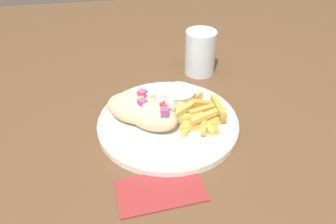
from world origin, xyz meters
name	(u,v)px	position (x,y,z in m)	size (l,w,h in m)	color
table	(177,140)	(0.00, 0.00, 0.68)	(1.54, 1.54, 0.74)	brown
napkin	(161,190)	(-0.06, -0.18, 0.74)	(0.14, 0.09, 0.00)	maroon
plate	(168,122)	(-0.02, -0.02, 0.75)	(0.28, 0.28, 0.02)	white
pita_sandwich_near	(152,115)	(-0.06, -0.03, 0.78)	(0.12, 0.12, 0.06)	beige
pita_sandwich_far	(137,107)	(-0.08, 0.00, 0.78)	(0.14, 0.13, 0.06)	beige
fries_pile	(200,115)	(0.04, -0.03, 0.77)	(0.12, 0.13, 0.03)	#E5B251
sauce_ramekin	(179,95)	(0.01, 0.04, 0.77)	(0.07, 0.07, 0.03)	white
water_glass	(200,54)	(0.09, 0.18, 0.79)	(0.07, 0.07, 0.11)	silver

